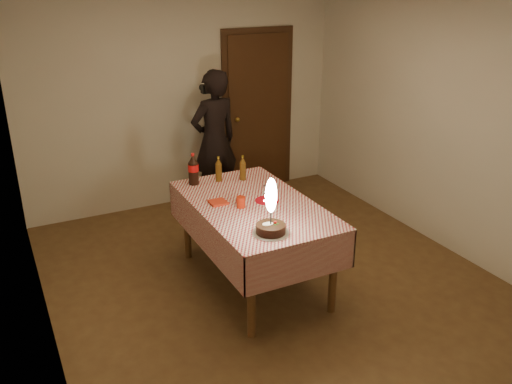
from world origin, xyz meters
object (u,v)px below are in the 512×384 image
red_plate (267,200)px  cola_bottle (193,169)px  amber_bottle_left (219,170)px  amber_bottle_right (243,169)px  birthday_cake (271,218)px  photographer (214,141)px  red_cup (241,202)px  clear_cup (267,190)px  dining_table (254,214)px

red_plate → cola_bottle: 0.84m
amber_bottle_left → amber_bottle_right: bearing=-18.3°
birthday_cake → amber_bottle_left: 1.27m
cola_bottle → amber_bottle_right: (0.48, -0.11, -0.03)m
cola_bottle → photographer: size_ratio=0.18×
birthday_cake → red_plate: bearing=64.6°
birthday_cake → red_plate: 0.67m
red_plate → red_cup: bearing=-175.7°
clear_cup → amber_bottle_right: (-0.03, 0.46, 0.07)m
amber_bottle_left → amber_bottle_right: 0.24m
birthday_cake → photographer: (0.53, 2.42, -0.09)m
dining_table → amber_bottle_left: 0.70m
red_plate → photographer: size_ratio=0.13×
cola_bottle → amber_bottle_left: size_ratio=1.25×
birthday_cake → clear_cup: (0.35, 0.73, -0.09)m
birthday_cake → red_cup: (0.01, 0.57, -0.09)m
red_cup → amber_bottle_left: amber_bottle_left is taller
red_cup → dining_table: bearing=10.4°
red_plate → cola_bottle: size_ratio=0.69×
red_cup → photographer: bearing=74.2°
dining_table → amber_bottle_right: 0.65m
clear_cup → cola_bottle: bearing=132.2°
cola_bottle → red_cup: bearing=-76.7°
cola_bottle → clear_cup: bearing=-47.8°
birthday_cake → amber_bottle_right: size_ratio=1.85×
photographer → red_plate: bearing=-97.7°
amber_bottle_right → amber_bottle_left: bearing=161.7°
red_plate → amber_bottle_left: amber_bottle_left is taller
red_cup → clear_cup: 0.38m
birthday_cake → red_cup: size_ratio=4.72×
amber_bottle_right → photographer: size_ratio=0.15×
clear_cup → cola_bottle: size_ratio=0.28×
dining_table → red_plate: 0.18m
amber_bottle_left → amber_bottle_right: same height
birthday_cake → amber_bottle_right: 1.23m
cola_bottle → photographer: (0.69, 1.13, -0.11)m
red_plate → amber_bottle_left: bearing=106.1°
dining_table → birthday_cake: bearing=-103.7°
birthday_cake → amber_bottle_left: bearing=85.9°
red_plate → amber_bottle_right: bearing=86.3°
red_plate → cola_bottle: bearing=122.4°
red_cup → birthday_cake: bearing=-90.8°
red_cup → photographer: 1.92m
cola_bottle → dining_table: bearing=-66.1°
red_cup → amber_bottle_right: 0.69m
clear_cup → dining_table: bearing=-147.8°
amber_bottle_right → red_cup: bearing=-117.0°
dining_table → photographer: size_ratio=1.00×
red_cup → amber_bottle_left: 0.70m
dining_table → red_plate: red_plate is taller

